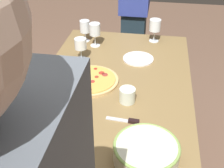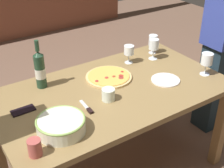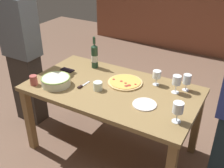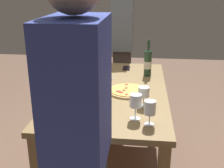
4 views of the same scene
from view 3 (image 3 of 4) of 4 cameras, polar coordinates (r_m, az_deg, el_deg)
ground_plane at (r=2.94m, az=0.00°, el=-13.61°), size 8.00×8.00×0.00m
dining_table at (r=2.54m, az=0.00°, el=-2.62°), size 1.60×0.90×0.75m
pizza at (r=2.57m, az=2.84°, el=0.38°), size 0.34×0.34×0.02m
serving_bowl at (r=2.57m, az=-11.91°, el=0.68°), size 0.28×0.28×0.09m
wine_bottle at (r=2.85m, az=-3.74°, el=6.03°), size 0.07×0.07×0.34m
wine_glass_near_pizza at (r=2.54m, az=9.55°, el=1.89°), size 0.08×0.08×0.15m
wine_glass_by_bottle at (r=2.05m, az=13.95°, el=-5.13°), size 0.08×0.08×0.17m
wine_glass_far_left at (r=2.50m, az=15.75°, el=0.85°), size 0.07×0.07×0.16m
wine_glass_far_right at (r=2.43m, az=13.68°, el=0.72°), size 0.08×0.08×0.17m
cup_amber at (r=2.45m, az=-3.03°, el=-0.42°), size 0.09×0.09×0.08m
cup_ceramic at (r=2.63m, az=-16.42°, el=0.79°), size 0.07×0.07×0.09m
side_plate at (r=2.26m, az=6.97°, el=-4.34°), size 0.20×0.20×0.01m
cell_phone at (r=2.86m, az=-9.56°, el=2.98°), size 0.14×0.07×0.01m
pizza_knife at (r=2.53m, az=-6.38°, el=-0.36°), size 0.03×0.17×0.02m
person_host at (r=3.12m, az=-18.62°, el=6.44°), size 0.39×0.24×1.71m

